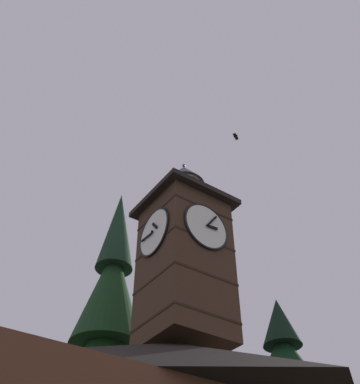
# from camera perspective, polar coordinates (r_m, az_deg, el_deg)

# --- Properties ---
(clock_tower) EXTENTS (3.75, 3.75, 9.55)m
(clock_tower) POSITION_cam_1_polar(r_m,az_deg,el_deg) (20.23, 0.54, -7.74)
(clock_tower) COLOR #422B1E
(clock_tower) RESTS_ON building_main
(flying_bird_high) EXTENTS (0.51, 0.39, 0.13)m
(flying_bird_high) POSITION_cam_1_polar(r_m,az_deg,el_deg) (25.93, 6.76, 6.74)
(flying_bird_high) COLOR black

